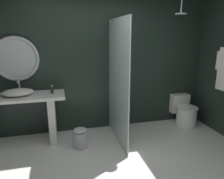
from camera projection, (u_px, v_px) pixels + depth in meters
back_wall_panel at (91, 64)px, 3.97m from camera, size 4.80×0.10×2.60m
vanity_counter at (19, 115)px, 3.52m from camera, size 1.52×0.58×0.86m
vessel_sink at (18, 92)px, 3.46m from camera, size 0.50×0.41×0.22m
soap_dispenser at (52, 90)px, 3.56m from camera, size 0.05×0.05×0.15m
round_wall_mirror at (16, 59)px, 3.54m from camera, size 0.76×0.06×0.76m
shower_glass_panel at (118, 83)px, 3.51m from camera, size 0.02×1.18×2.09m
rain_shower_head at (181, 12)px, 3.60m from camera, size 0.20×0.20×0.33m
toilet at (184, 112)px, 4.38m from camera, size 0.43×0.60×0.59m
waste_bin at (80, 138)px, 3.47m from camera, size 0.23×0.23×0.35m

